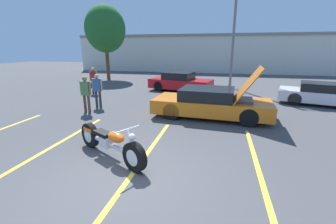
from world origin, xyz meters
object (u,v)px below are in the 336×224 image
(motorcycle, at_px, (110,142))
(parked_car_right_row, at_px, (323,94))
(parked_car_left_row, at_px, (180,82))
(spectator_midground, at_px, (93,78))
(spectator_near_motorcycle, at_px, (86,91))
(spectator_by_show_car, at_px, (97,88))
(light_pole, at_px, (236,24))
(tree_background, at_px, (105,29))
(show_car_hood_open, at_px, (212,103))

(motorcycle, height_order, parked_car_right_row, parked_car_right_row)
(parked_car_left_row, height_order, spectator_midground, spectator_midground)
(parked_car_right_row, relative_size, spectator_near_motorcycle, 2.74)
(spectator_by_show_car, bearing_deg, light_pole, 48.07)
(tree_background, xyz_separation_m, parked_car_right_row, (15.37, -6.85, -3.89))
(show_car_hood_open, relative_size, parked_car_right_row, 1.10)
(motorcycle, height_order, show_car_hood_open, show_car_hood_open)
(tree_background, distance_m, parked_car_left_row, 9.74)
(spectator_by_show_car, bearing_deg, show_car_hood_open, -4.65)
(spectator_near_motorcycle, relative_size, spectator_midground, 0.98)
(parked_car_right_row, bearing_deg, show_car_hood_open, -132.02)
(motorcycle, relative_size, spectator_midground, 1.49)
(spectator_by_show_car, distance_m, spectator_midground, 3.70)
(parked_car_left_row, bearing_deg, spectator_near_motorcycle, -103.93)
(light_pole, relative_size, parked_car_right_row, 1.81)
(spectator_by_show_car, xyz_separation_m, spectator_midground, (-2.05, 3.08, 0.03))
(show_car_hood_open, bearing_deg, light_pole, 86.01)
(tree_background, xyz_separation_m, motorcycle, (7.63, -14.55, -4.01))
(tree_background, relative_size, spectator_midground, 3.97)
(tree_background, distance_m, show_car_hood_open, 14.83)
(spectator_near_motorcycle, bearing_deg, show_car_hood_open, 5.69)
(motorcycle, bearing_deg, parked_car_left_row, 119.20)
(spectator_by_show_car, bearing_deg, spectator_midground, 123.69)
(motorcycle, height_order, spectator_by_show_car, spectator_by_show_car)
(spectator_near_motorcycle, height_order, spectator_by_show_car, spectator_near_motorcycle)
(light_pole, distance_m, parked_car_left_row, 5.44)
(parked_car_right_row, height_order, spectator_by_show_car, spectator_by_show_car)
(tree_background, bearing_deg, spectator_by_show_car, -64.98)
(tree_background, bearing_deg, parked_car_right_row, -24.03)
(parked_car_right_row, bearing_deg, motorcycle, -119.52)
(parked_car_left_row, xyz_separation_m, parked_car_right_row, (7.68, -2.25, -0.06))
(show_car_hood_open, bearing_deg, motorcycle, -115.04)
(spectator_near_motorcycle, xyz_separation_m, spectator_by_show_car, (-0.00, 0.98, -0.01))
(light_pole, xyz_separation_m, parked_car_left_row, (-3.38, -2.01, -3.76))
(parked_car_right_row, xyz_separation_m, spectator_by_show_car, (-10.79, -2.96, 0.40))
(parked_car_left_row, height_order, parked_car_right_row, parked_car_left_row)
(parked_car_left_row, bearing_deg, tree_background, 161.73)
(spectator_near_motorcycle, bearing_deg, parked_car_right_row, 20.07)
(light_pole, distance_m, spectator_by_show_car, 10.28)
(spectator_midground, bearing_deg, parked_car_right_row, -0.53)
(tree_background, height_order, spectator_by_show_car, tree_background)
(motorcycle, xyz_separation_m, parked_car_right_row, (7.73, 7.70, 0.11))
(light_pole, height_order, tree_background, light_pole)
(parked_car_left_row, bearing_deg, parked_car_right_row, -3.61)
(motorcycle, xyz_separation_m, spectator_midground, (-5.10, 7.82, 0.55))
(light_pole, xyz_separation_m, spectator_by_show_car, (-6.48, -7.21, -3.42))
(tree_background, distance_m, spectator_by_show_car, 11.37)
(light_pole, height_order, spectator_near_motorcycle, light_pole)
(motorcycle, distance_m, parked_car_left_row, 9.95)
(parked_car_left_row, bearing_deg, spectator_midground, -144.88)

